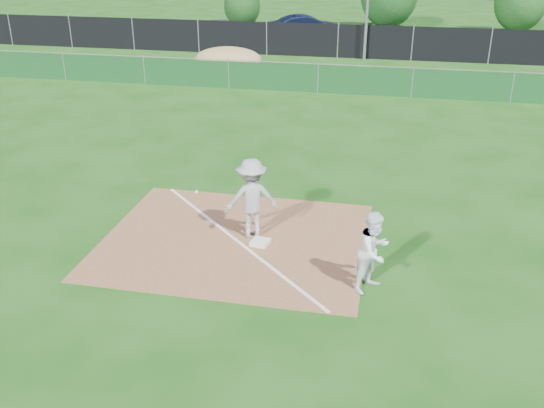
{
  "coord_description": "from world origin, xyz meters",
  "views": [
    {
      "loc": [
        3.34,
        -10.93,
        6.58
      ],
      "look_at": [
        0.87,
        1.0,
        1.0
      ],
      "focal_mm": 40.0,
      "sensor_mm": 36.0,
      "label": 1
    }
  ],
  "objects_px": {
    "first_base": "(260,242)",
    "runner": "(374,251)",
    "tree_right": "(521,2)",
    "car_mid": "(307,28)",
    "car_left": "(224,30)",
    "tree_left": "(242,6)",
    "play_at_first": "(252,198)",
    "car_right": "(396,36)"
  },
  "relations": [
    {
      "from": "play_at_first",
      "to": "runner",
      "type": "height_order",
      "value": "play_at_first"
    },
    {
      "from": "first_base",
      "to": "car_right",
      "type": "xyz_separation_m",
      "value": [
        2.48,
        26.48,
        0.55
      ]
    },
    {
      "from": "runner",
      "to": "car_right",
      "type": "xyz_separation_m",
      "value": [
        -0.1,
        27.81,
        -0.22
      ]
    },
    {
      "from": "car_right",
      "to": "play_at_first",
      "type": "bearing_deg",
      "value": -167.99
    },
    {
      "from": "car_right",
      "to": "tree_right",
      "type": "xyz_separation_m",
      "value": [
        7.91,
        6.4,
        1.47
      ]
    },
    {
      "from": "car_mid",
      "to": "tree_right",
      "type": "distance_m",
      "value": 14.66
    },
    {
      "from": "tree_right",
      "to": "car_left",
      "type": "bearing_deg",
      "value": -159.81
    },
    {
      "from": "tree_right",
      "to": "tree_left",
      "type": "bearing_deg",
      "value": -174.62
    },
    {
      "from": "first_base",
      "to": "play_at_first",
      "type": "relative_size",
      "value": 0.19
    },
    {
      "from": "car_mid",
      "to": "tree_right",
      "type": "relative_size",
      "value": 1.13
    },
    {
      "from": "play_at_first",
      "to": "car_left",
      "type": "xyz_separation_m",
      "value": [
        -7.94,
        25.64,
        -0.26
      ]
    },
    {
      "from": "car_left",
      "to": "tree_right",
      "type": "distance_m",
      "value": 19.88
    },
    {
      "from": "runner",
      "to": "tree_left",
      "type": "xyz_separation_m",
      "value": [
        -10.9,
        32.44,
        0.71
      ]
    },
    {
      "from": "first_base",
      "to": "tree_right",
      "type": "bearing_deg",
      "value": 72.45
    },
    {
      "from": "car_left",
      "to": "car_right",
      "type": "bearing_deg",
      "value": -112.07
    },
    {
      "from": "play_at_first",
      "to": "tree_left",
      "type": "xyz_separation_m",
      "value": [
        -8.04,
        30.72,
        0.59
      ]
    },
    {
      "from": "runner",
      "to": "tree_right",
      "type": "height_order",
      "value": "tree_right"
    },
    {
      "from": "runner",
      "to": "car_mid",
      "type": "relative_size",
      "value": 0.36
    },
    {
      "from": "first_base",
      "to": "runner",
      "type": "relative_size",
      "value": 0.24
    },
    {
      "from": "play_at_first",
      "to": "tree_right",
      "type": "bearing_deg",
      "value": 71.8
    },
    {
      "from": "first_base",
      "to": "car_mid",
      "type": "relative_size",
      "value": 0.09
    },
    {
      "from": "car_mid",
      "to": "tree_right",
      "type": "height_order",
      "value": "tree_right"
    },
    {
      "from": "play_at_first",
      "to": "runner",
      "type": "relative_size",
      "value": 1.23
    },
    {
      "from": "play_at_first",
      "to": "car_mid",
      "type": "xyz_separation_m",
      "value": [
        -2.9,
        27.14,
        -0.2
      ]
    },
    {
      "from": "car_right",
      "to": "tree_left",
      "type": "relative_size",
      "value": 1.38
    },
    {
      "from": "car_right",
      "to": "tree_left",
      "type": "height_order",
      "value": "tree_left"
    },
    {
      "from": "runner",
      "to": "tree_left",
      "type": "height_order",
      "value": "tree_left"
    },
    {
      "from": "play_at_first",
      "to": "runner",
      "type": "distance_m",
      "value": 3.34
    },
    {
      "from": "play_at_first",
      "to": "car_mid",
      "type": "bearing_deg",
      "value": 96.11
    },
    {
      "from": "tree_left",
      "to": "play_at_first",
      "type": "bearing_deg",
      "value": -75.33
    },
    {
      "from": "runner",
      "to": "car_mid",
      "type": "distance_m",
      "value": 29.43
    },
    {
      "from": "tree_right",
      "to": "car_mid",
      "type": "bearing_deg",
      "value": -158.52
    },
    {
      "from": "car_mid",
      "to": "car_right",
      "type": "relative_size",
      "value": 1.1
    },
    {
      "from": "play_at_first",
      "to": "tree_left",
      "type": "relative_size",
      "value": 0.68
    },
    {
      "from": "car_mid",
      "to": "tree_left",
      "type": "bearing_deg",
      "value": 32.78
    },
    {
      "from": "first_base",
      "to": "car_right",
      "type": "distance_m",
      "value": 26.6
    },
    {
      "from": "car_mid",
      "to": "car_right",
      "type": "xyz_separation_m",
      "value": [
        5.67,
        -1.05,
        -0.15
      ]
    },
    {
      "from": "tree_left",
      "to": "car_mid",
      "type": "bearing_deg",
      "value": -34.9
    },
    {
      "from": "car_left",
      "to": "tree_left",
      "type": "bearing_deg",
      "value": -23.34
    },
    {
      "from": "car_left",
      "to": "tree_right",
      "type": "relative_size",
      "value": 1.01
    },
    {
      "from": "car_right",
      "to": "tree_left",
      "type": "xyz_separation_m",
      "value": [
        -10.8,
        4.63,
        0.94
      ]
    },
    {
      "from": "car_left",
      "to": "tree_left",
      "type": "xyz_separation_m",
      "value": [
        -0.1,
        5.08,
        0.85
      ]
    }
  ]
}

